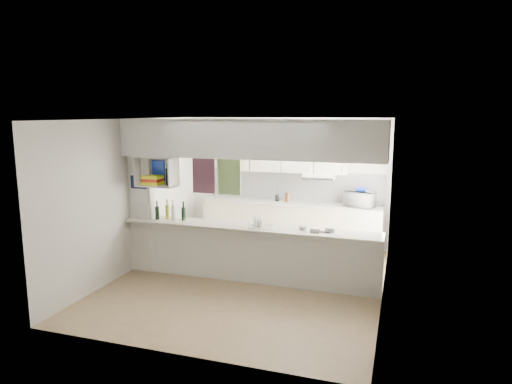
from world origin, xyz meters
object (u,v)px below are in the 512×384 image
at_px(microwave, 360,199).
at_px(bowl, 361,190).
at_px(wine_bottles, 170,212).
at_px(dish_rack, 260,222).

relative_size(microwave, bowl, 2.06).
distance_m(bowl, wine_bottles, 3.61).
height_order(microwave, wine_bottles, wine_bottles).
height_order(bowl, wine_bottles, bowl).
height_order(microwave, dish_rack, microwave).
bearing_deg(dish_rack, microwave, 46.51).
relative_size(microwave, dish_rack, 1.27).
distance_m(bowl, dish_rack, 2.50).
bearing_deg(bowl, dish_rack, -122.93).
distance_m(microwave, wine_bottles, 3.61).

